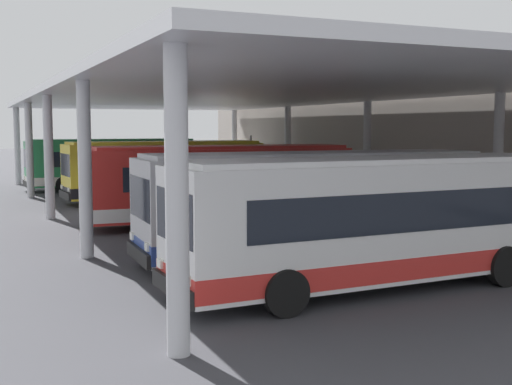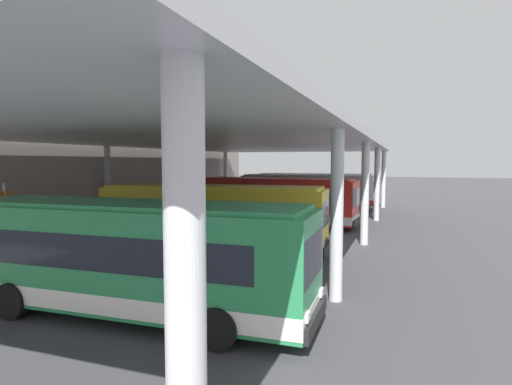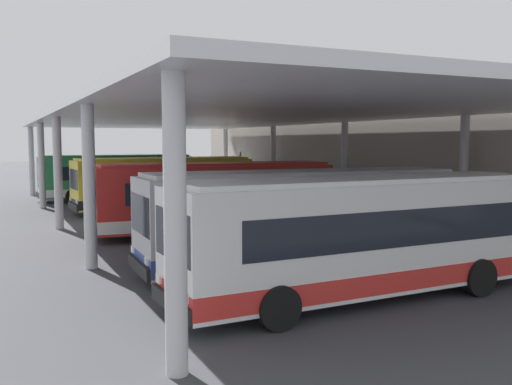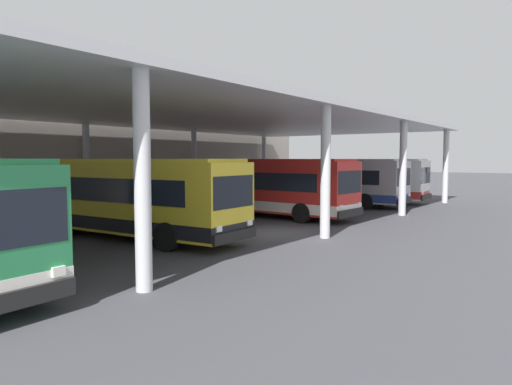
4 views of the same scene
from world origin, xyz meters
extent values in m
plane|color=#3D3D42|center=(0.00, 0.00, 0.00)|extent=(200.00, 200.00, 0.00)
cube|color=#A39E93|center=(0.00, 11.75, 0.09)|extent=(42.00, 4.50, 0.18)
cube|color=#ADA399|center=(0.00, 15.00, 3.54)|extent=(48.00, 1.60, 7.07)
cube|color=silver|center=(0.00, 5.50, 5.40)|extent=(40.00, 17.00, 0.30)
cylinder|color=silver|center=(-18.50, -2.50, 2.62)|extent=(0.40, 0.40, 5.25)
cylinder|color=silver|center=(-18.50, 13.50, 2.62)|extent=(0.40, 0.40, 5.25)
cylinder|color=silver|center=(-9.25, -2.50, 2.62)|extent=(0.40, 0.40, 5.25)
cylinder|color=silver|center=(-9.25, 13.50, 2.62)|extent=(0.40, 0.40, 5.25)
cylinder|color=silver|center=(0.00, -2.50, 2.62)|extent=(0.40, 0.40, 5.25)
cylinder|color=silver|center=(0.00, 13.50, 2.62)|extent=(0.40, 0.40, 5.25)
cylinder|color=silver|center=(9.25, -2.50, 2.62)|extent=(0.40, 0.40, 5.25)
cylinder|color=silver|center=(9.25, 13.50, 2.62)|extent=(0.40, 0.40, 5.25)
cylinder|color=silver|center=(18.50, -2.50, 2.62)|extent=(0.40, 0.40, 5.25)
cube|color=#28844C|center=(-12.45, 2.74, 1.70)|extent=(2.77, 10.46, 2.70)
cube|color=white|center=(-12.45, 2.74, 0.70)|extent=(2.79, 10.48, 0.50)
cube|color=black|center=(-12.45, 2.89, 2.00)|extent=(2.76, 8.59, 0.90)
cube|color=black|center=(-12.31, -2.41, 2.05)|extent=(2.30, 0.18, 1.10)
cube|color=black|center=(-12.31, -2.50, 0.55)|extent=(2.45, 0.22, 0.36)
cube|color=#2A8B50|center=(-12.45, 2.74, 3.11)|extent=(2.56, 10.04, 0.12)
cube|color=yellow|center=(-12.32, -2.38, 2.87)|extent=(1.75, 0.17, 0.28)
cube|color=white|center=(-13.21, -2.51, 0.90)|extent=(0.28, 0.09, 0.20)
cube|color=white|center=(-11.41, -2.47, 0.90)|extent=(0.28, 0.09, 0.20)
cylinder|color=black|center=(-13.59, -0.51, 0.50)|extent=(0.31, 1.01, 1.00)
cylinder|color=black|center=(-11.14, -0.45, 0.50)|extent=(0.31, 1.01, 1.00)
cylinder|color=black|center=(-13.75, 5.57, 0.50)|extent=(0.31, 1.01, 1.00)
cylinder|color=black|center=(-11.30, 5.63, 0.50)|extent=(0.31, 1.01, 1.00)
cube|color=yellow|center=(-4.56, 3.93, 1.70)|extent=(3.09, 10.53, 2.70)
cube|color=black|center=(-4.56, 3.93, 0.70)|extent=(3.11, 10.55, 0.50)
cube|color=black|center=(-4.57, 4.08, 2.00)|extent=(3.02, 8.66, 0.90)
cube|color=black|center=(-4.27, -1.21, 2.05)|extent=(2.30, 0.25, 1.10)
cube|color=black|center=(-4.26, -1.30, 0.55)|extent=(2.46, 0.30, 0.36)
cube|color=yellow|center=(-4.56, 3.93, 3.11)|extent=(2.86, 10.10, 0.12)
cube|color=yellow|center=(-4.27, -1.18, 2.87)|extent=(1.75, 0.22, 0.28)
cube|color=white|center=(-5.16, -1.35, 0.90)|extent=(0.28, 0.10, 0.20)
cube|color=white|center=(-3.37, -1.24, 0.90)|extent=(0.28, 0.10, 0.20)
cylinder|color=black|center=(-5.60, 0.64, 0.50)|extent=(0.34, 1.01, 1.00)
cylinder|color=black|center=(-3.15, 0.78, 0.50)|extent=(0.34, 1.01, 1.00)
cylinder|color=black|center=(-5.95, 6.71, 0.50)|extent=(0.34, 1.01, 1.00)
cylinder|color=black|center=(-3.50, 6.85, 0.50)|extent=(0.34, 1.01, 1.00)
cube|color=red|center=(4.59, 3.60, 1.70)|extent=(3.11, 10.53, 2.70)
cube|color=white|center=(4.59, 3.60, 0.70)|extent=(3.13, 10.55, 0.50)
cube|color=black|center=(4.60, 3.74, 2.00)|extent=(3.04, 8.66, 0.90)
cube|color=black|center=(4.29, -1.55, 2.05)|extent=(2.30, 0.26, 1.10)
cube|color=black|center=(4.28, -1.64, 0.55)|extent=(2.46, 0.30, 0.36)
cube|color=red|center=(4.59, 3.60, 3.11)|extent=(2.89, 10.10, 0.12)
cube|color=yellow|center=(4.29, -1.52, 2.87)|extent=(1.75, 0.22, 0.28)
cube|color=white|center=(3.38, -1.57, 0.90)|extent=(0.28, 0.10, 0.20)
cube|color=white|center=(5.18, -1.68, 0.90)|extent=(0.28, 0.10, 0.20)
cylinder|color=black|center=(3.18, 0.45, 0.50)|extent=(0.34, 1.01, 1.00)
cylinder|color=black|center=(5.62, 0.30, 0.50)|extent=(0.34, 1.01, 1.00)
cylinder|color=black|center=(3.54, 6.52, 0.50)|extent=(0.34, 1.01, 1.00)
cylinder|color=black|center=(5.98, 6.38, 0.50)|extent=(0.34, 1.01, 1.00)
cube|color=#B7B7BC|center=(12.32, 3.60, 1.70)|extent=(2.75, 10.46, 2.70)
cube|color=#2D4799|center=(12.32, 3.60, 0.70)|extent=(2.77, 10.48, 0.50)
cube|color=black|center=(12.32, 3.75, 2.00)|extent=(2.74, 8.59, 0.90)
cube|color=black|center=(12.20, -1.54, 2.05)|extent=(2.30, 0.18, 1.10)
cube|color=black|center=(12.19, -1.63, 0.55)|extent=(2.45, 0.22, 0.36)
cube|color=silver|center=(12.32, 3.60, 3.11)|extent=(2.54, 10.04, 0.12)
cube|color=yellow|center=(12.20, -1.51, 2.87)|extent=(1.75, 0.16, 0.28)
cube|color=white|center=(11.30, -1.60, 0.90)|extent=(0.28, 0.09, 0.20)
cube|color=white|center=(13.09, -1.65, 0.90)|extent=(0.28, 0.09, 0.20)
cylinder|color=black|center=(11.02, 0.41, 0.50)|extent=(0.30, 1.01, 1.00)
cylinder|color=black|center=(13.47, 0.35, 0.50)|extent=(0.30, 1.01, 1.00)
cylinder|color=black|center=(11.17, 6.49, 0.50)|extent=(0.30, 1.01, 1.00)
cylinder|color=black|center=(13.61, 6.43, 0.50)|extent=(0.30, 1.01, 1.00)
cube|color=white|center=(15.90, 3.37, 1.70)|extent=(2.80, 10.47, 2.70)
cube|color=red|center=(15.90, 3.37, 0.70)|extent=(2.82, 10.49, 0.50)
cube|color=black|center=(15.90, 3.52, 2.00)|extent=(2.79, 8.60, 0.90)
cube|color=black|center=(16.05, -1.78, 2.05)|extent=(2.30, 0.19, 1.10)
cube|color=black|center=(16.06, -1.87, 0.55)|extent=(2.45, 0.23, 0.36)
cube|color=white|center=(15.90, 3.37, 3.11)|extent=(2.59, 10.05, 0.12)
cube|color=yellow|center=(16.05, -1.75, 2.87)|extent=(1.75, 0.17, 0.28)
cube|color=white|center=(15.16, -1.88, 0.90)|extent=(0.28, 0.09, 0.20)
cube|color=white|center=(16.96, -1.83, 0.90)|extent=(0.28, 0.09, 0.20)
cylinder|color=black|center=(14.77, 0.11, 0.50)|extent=(0.31, 1.01, 1.00)
cylinder|color=black|center=(17.22, 0.18, 0.50)|extent=(0.31, 1.01, 1.00)
cylinder|color=black|center=(14.59, 6.19, 0.50)|extent=(0.31, 1.01, 1.00)
cylinder|color=black|center=(17.04, 6.26, 0.50)|extent=(0.31, 1.01, 1.00)
cube|color=brown|center=(-5.92, 11.75, 0.63)|extent=(1.80, 0.44, 0.08)
cube|color=brown|center=(-5.92, 11.95, 0.88)|extent=(1.80, 0.06, 0.44)
cube|color=#2D2D33|center=(-6.62, 11.75, 0.41)|extent=(0.10, 0.36, 0.45)
cube|color=#2D2D33|center=(-5.22, 11.75, 0.41)|extent=(0.10, 0.36, 0.45)
cylinder|color=#33383D|center=(-2.56, 11.56, 0.63)|extent=(0.48, 0.48, 0.90)
cylinder|color=black|center=(-2.56, 11.56, 1.12)|extent=(0.52, 0.52, 0.08)
cylinder|color=#B2B2B7|center=(-9.42, 10.95, 1.78)|extent=(0.12, 0.12, 3.20)
cube|color=orange|center=(-9.42, 10.93, 2.16)|extent=(0.70, 0.04, 1.80)
camera|label=1|loc=(28.97, -5.69, 3.87)|focal=45.90mm
camera|label=2|loc=(-21.94, -4.45, 4.27)|focal=29.37mm
camera|label=3|loc=(27.73, -5.32, 4.06)|focal=39.52mm
camera|label=4|loc=(-16.50, -11.10, 3.16)|focal=32.51mm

